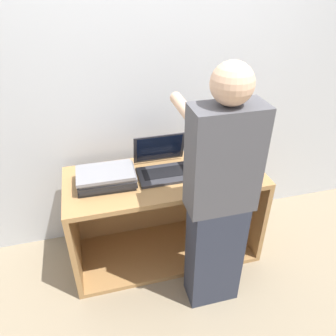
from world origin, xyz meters
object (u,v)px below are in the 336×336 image
at_px(laptop_stack_left, 106,178).
at_px(laptop_stack_right, 218,163).
at_px(laptop_open, 163,165).
at_px(person, 219,201).

distance_m(laptop_stack_left, laptop_stack_right, 0.81).
bearing_deg(laptop_stack_left, laptop_open, 7.68).
bearing_deg(laptop_open, person, -67.45).
xyz_separation_m(laptop_stack_left, person, (0.62, -0.47, 0.03)).
bearing_deg(laptop_stack_right, laptop_open, 172.75).
height_order(laptop_open, laptop_stack_left, laptop_open).
height_order(laptop_open, laptop_stack_right, laptop_open).
relative_size(laptop_open, laptop_stack_right, 0.97).
bearing_deg(person, laptop_stack_right, 68.22).
height_order(laptop_stack_right, person, person).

